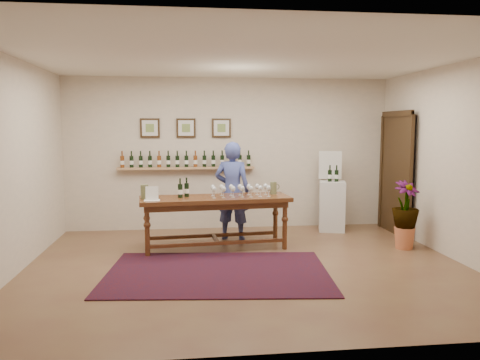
{
  "coord_description": "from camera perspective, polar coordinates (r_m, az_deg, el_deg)",
  "views": [
    {
      "loc": [
        -0.82,
        -6.18,
        1.9
      ],
      "look_at": [
        0.0,
        0.8,
        1.1
      ],
      "focal_mm": 35.0,
      "sensor_mm": 36.0,
      "label": 1
    }
  ],
  "objects": [
    {
      "name": "display_pedestal",
      "position": [
        8.75,
        11.14,
        -3.13
      ],
      "size": [
        0.56,
        0.56,
        0.91
      ],
      "primitive_type": "cube",
      "rotation": [
        0.0,
        0.0,
        -0.26
      ],
      "color": "silver",
      "rests_on": "ground"
    },
    {
      "name": "room_shell",
      "position": [
        8.59,
        13.29,
        1.11
      ],
      "size": [
        6.0,
        6.0,
        6.0
      ],
      "color": "beige",
      "rests_on": "ground"
    },
    {
      "name": "rug",
      "position": [
        6.23,
        -2.74,
        -11.21
      ],
      "size": [
        3.04,
        2.18,
        0.02
      ],
      "primitive_type": "cube",
      "rotation": [
        0.0,
        0.0,
        -0.1
      ],
      "color": "#4F0F0E",
      "rests_on": "ground"
    },
    {
      "name": "ground",
      "position": [
        6.52,
        0.83,
        -10.45
      ],
      "size": [
        6.0,
        6.0,
        0.0
      ],
      "primitive_type": "plane",
      "color": "brown",
      "rests_on": "ground"
    },
    {
      "name": "table_bottles",
      "position": [
        7.26,
        -6.91,
        -1.0
      ],
      "size": [
        0.28,
        0.19,
        0.28
      ],
      "primitive_type": null,
      "rotation": [
        0.0,
        0.0,
        0.16
      ],
      "color": "black",
      "rests_on": "tasting_table"
    },
    {
      "name": "person",
      "position": [
        7.86,
        -0.94,
        -1.34
      ],
      "size": [
        0.7,
        0.57,
        1.66
      ],
      "primitive_type": "imported",
      "rotation": [
        0.0,
        0.0,
        2.81
      ],
      "color": "#3C498E",
      "rests_on": "ground"
    },
    {
      "name": "pitcher_left",
      "position": [
        7.19,
        -11.56,
        -1.41
      ],
      "size": [
        0.14,
        0.14,
        0.22
      ],
      "primitive_type": null,
      "rotation": [
        0.0,
        0.0,
        0.03
      ],
      "color": "#60653F",
      "rests_on": "tasting_table"
    },
    {
      "name": "table_glasses",
      "position": [
        7.32,
        0.08,
        -1.27
      ],
      "size": [
        1.34,
        0.38,
        0.18
      ],
      "primitive_type": null,
      "rotation": [
        0.0,
        0.0,
        0.05
      ],
      "color": "silver",
      "rests_on": "tasting_table"
    },
    {
      "name": "info_sign",
      "position": [
        8.82,
        10.94,
        1.81
      ],
      "size": [
        0.41,
        0.13,
        0.57
      ],
      "primitive_type": "cube",
      "rotation": [
        0.0,
        0.0,
        -0.26
      ],
      "color": "silver",
      "rests_on": "display_pedestal"
    },
    {
      "name": "tasting_table",
      "position": [
        7.29,
        -3.03,
        -3.02
      ],
      "size": [
        2.37,
        0.94,
        0.82
      ],
      "rotation": [
        0.0,
        0.0,
        0.09
      ],
      "color": "#401F10",
      "rests_on": "ground"
    },
    {
      "name": "potted_plant",
      "position": [
        7.74,
        19.5,
        -4.01
      ],
      "size": [
        0.61,
        0.61,
        0.92
      ],
      "rotation": [
        0.0,
        0.0,
        0.3
      ],
      "color": "#C86B42",
      "rests_on": "ground"
    },
    {
      "name": "menu_card",
      "position": [
        7.03,
        -10.68,
        -1.61
      ],
      "size": [
        0.23,
        0.17,
        0.21
      ],
      "primitive_type": "cube",
      "rotation": [
        0.0,
        0.0,
        0.02
      ],
      "color": "silver",
      "rests_on": "tasting_table"
    },
    {
      "name": "pitcher_right",
      "position": [
        7.57,
        4.09,
        -0.97
      ],
      "size": [
        0.13,
        0.13,
        0.2
      ],
      "primitive_type": null,
      "rotation": [
        0.0,
        0.0,
        0.02
      ],
      "color": "#60653F",
      "rests_on": "tasting_table"
    },
    {
      "name": "pedestal_bottles",
      "position": [
        8.65,
        11.29,
        0.7
      ],
      "size": [
        0.28,
        0.14,
        0.27
      ],
      "primitive_type": null,
      "rotation": [
        0.0,
        0.0,
        -0.26
      ],
      "color": "black",
      "rests_on": "display_pedestal"
    }
  ]
}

